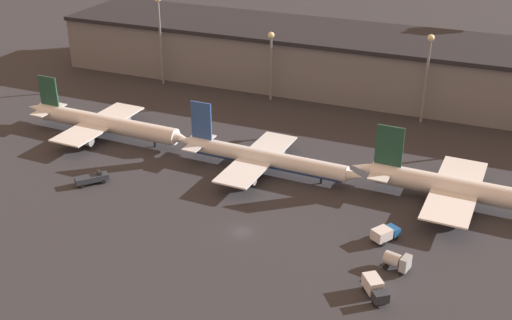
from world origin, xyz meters
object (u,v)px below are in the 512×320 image
airplane_0 (104,123)px  service_vehicle_2 (92,178)px  airplane_1 (263,158)px  service_vehicle_1 (375,288)px  service_vehicle_4 (397,261)px  service_vehicle_3 (385,234)px  airplane_2 (463,189)px

airplane_0 → service_vehicle_2: size_ratio=7.12×
airplane_1 → service_vehicle_1: bearing=-43.5°
service_vehicle_4 → airplane_1: bearing=157.2°
service_vehicle_1 → service_vehicle_2: 66.86m
airplane_0 → service_vehicle_4: (79.18, -27.94, -1.78)m
airplane_0 → service_vehicle_3: 77.82m
airplane_2 → service_vehicle_2: bearing=-162.1°
airplane_0 → service_vehicle_1: bearing=-23.3°
airplane_1 → service_vehicle_4: 43.66m
airplane_1 → service_vehicle_1: 47.88m
airplane_1 → service_vehicle_3: airplane_1 is taller
airplane_0 → service_vehicle_1: (77.36, -36.52, -1.88)m
airplane_2 → service_vehicle_1: 36.97m
service_vehicle_2 → service_vehicle_3: bearing=-46.5°
airplane_1 → airplane_2: airplane_2 is taller
airplane_0 → service_vehicle_3: (75.24, -19.76, -2.01)m
service_vehicle_3 → service_vehicle_4: bearing=-122.3°
airplane_1 → service_vehicle_2: bearing=-146.1°
service_vehicle_4 → airplane_0: bearing=173.6°
service_vehicle_2 → service_vehicle_3: (63.18, 2.40, 0.25)m
service_vehicle_1 → service_vehicle_3: size_ratio=1.04×
airplane_0 → service_vehicle_3: size_ratio=8.26×
service_vehicle_3 → service_vehicle_4: (3.94, -8.17, 0.24)m
airplane_2 → service_vehicle_1: bearing=-102.7°
airplane_2 → service_vehicle_1: size_ratio=7.58×
service_vehicle_4 → service_vehicle_3: bearing=128.8°
airplane_2 → service_vehicle_4: (-7.51, -27.13, -1.91)m
service_vehicle_3 → service_vehicle_1: bearing=-140.8°
service_vehicle_1 → service_vehicle_4: size_ratio=1.28×
airplane_0 → airplane_1: size_ratio=1.08×
airplane_2 → service_vehicle_2: airplane_2 is taller
airplane_2 → service_vehicle_4: 28.22m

